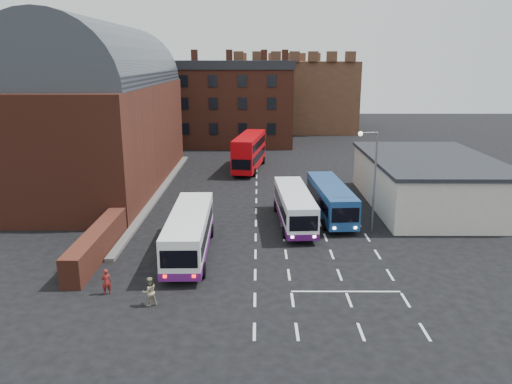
{
  "coord_description": "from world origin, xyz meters",
  "views": [
    {
      "loc": [
        0.17,
        -28.1,
        12.36
      ],
      "look_at": [
        0.0,
        10.0,
        2.2
      ],
      "focal_mm": 35.0,
      "sensor_mm": 36.0,
      "label": 1
    }
  ],
  "objects_px": {
    "pedestrian_red": "(106,282)",
    "pedestrian_beige": "(149,292)",
    "bus_white_inbound": "(294,205)",
    "bus_white_outbound": "(189,230)",
    "bus_blue": "(331,198)",
    "bus_red_double": "(249,152)",
    "street_lamp": "(372,172)"
  },
  "relations": [
    {
      "from": "bus_blue",
      "to": "bus_red_double",
      "type": "xyz_separation_m",
      "value": [
        -6.84,
        17.71,
        0.56
      ]
    },
    {
      "from": "bus_red_double",
      "to": "pedestrian_red",
      "type": "distance_m",
      "value": 32.36
    },
    {
      "from": "street_lamp",
      "to": "pedestrian_red",
      "type": "distance_m",
      "value": 19.7
    },
    {
      "from": "bus_white_outbound",
      "to": "bus_blue",
      "type": "bearing_deg",
      "value": 36.75
    },
    {
      "from": "bus_white_inbound",
      "to": "pedestrian_red",
      "type": "relative_size",
      "value": 6.74
    },
    {
      "from": "pedestrian_beige",
      "to": "pedestrian_red",
      "type": "bearing_deg",
      "value": -55.31
    },
    {
      "from": "pedestrian_red",
      "to": "pedestrian_beige",
      "type": "distance_m",
      "value": 2.91
    },
    {
      "from": "street_lamp",
      "to": "bus_blue",
      "type": "bearing_deg",
      "value": 123.42
    },
    {
      "from": "bus_white_inbound",
      "to": "street_lamp",
      "type": "xyz_separation_m",
      "value": [
        5.4,
        -1.68,
        2.95
      ]
    },
    {
      "from": "street_lamp",
      "to": "bus_white_inbound",
      "type": "bearing_deg",
      "value": 162.68
    },
    {
      "from": "bus_blue",
      "to": "bus_white_outbound",
      "type": "bearing_deg",
      "value": 33.94
    },
    {
      "from": "pedestrian_red",
      "to": "pedestrian_beige",
      "type": "height_order",
      "value": "pedestrian_beige"
    },
    {
      "from": "bus_white_outbound",
      "to": "bus_white_inbound",
      "type": "xyz_separation_m",
      "value": [
        7.23,
        6.17,
        -0.1
      ]
    },
    {
      "from": "bus_white_outbound",
      "to": "street_lamp",
      "type": "distance_m",
      "value": 13.71
    },
    {
      "from": "pedestrian_red",
      "to": "street_lamp",
      "type": "bearing_deg",
      "value": -175.28
    },
    {
      "from": "bus_blue",
      "to": "pedestrian_beige",
      "type": "distance_m",
      "value": 18.94
    },
    {
      "from": "bus_white_outbound",
      "to": "street_lamp",
      "type": "bearing_deg",
      "value": 18.29
    },
    {
      "from": "street_lamp",
      "to": "pedestrian_red",
      "type": "relative_size",
      "value": 5.13
    },
    {
      "from": "bus_red_double",
      "to": "pedestrian_red",
      "type": "xyz_separation_m",
      "value": [
        -7.2,
        -31.51,
        -1.42
      ]
    },
    {
      "from": "bus_white_inbound",
      "to": "bus_red_double",
      "type": "height_order",
      "value": "bus_red_double"
    },
    {
      "from": "bus_white_outbound",
      "to": "pedestrian_red",
      "type": "height_order",
      "value": "bus_white_outbound"
    },
    {
      "from": "bus_red_double",
      "to": "pedestrian_beige",
      "type": "relative_size",
      "value": 6.58
    },
    {
      "from": "bus_white_outbound",
      "to": "pedestrian_red",
      "type": "distance_m",
      "value": 6.94
    },
    {
      "from": "pedestrian_red",
      "to": "pedestrian_beige",
      "type": "bearing_deg",
      "value": 126.7
    },
    {
      "from": "bus_white_inbound",
      "to": "bus_red_double",
      "type": "xyz_separation_m",
      "value": [
        -3.79,
        19.58,
        0.58
      ]
    },
    {
      "from": "bus_blue",
      "to": "pedestrian_beige",
      "type": "height_order",
      "value": "bus_blue"
    },
    {
      "from": "bus_white_inbound",
      "to": "bus_red_double",
      "type": "distance_m",
      "value": 19.95
    },
    {
      "from": "bus_white_inbound",
      "to": "bus_blue",
      "type": "bearing_deg",
      "value": -151.96
    },
    {
      "from": "bus_red_double",
      "to": "street_lamp",
      "type": "xyz_separation_m",
      "value": [
        9.19,
        -21.26,
        2.37
      ]
    },
    {
      "from": "bus_red_double",
      "to": "pedestrian_beige",
      "type": "distance_m",
      "value": 33.14
    },
    {
      "from": "bus_white_outbound",
      "to": "bus_red_double",
      "type": "distance_m",
      "value": 25.99
    },
    {
      "from": "bus_white_outbound",
      "to": "pedestrian_beige",
      "type": "relative_size",
      "value": 6.62
    }
  ]
}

